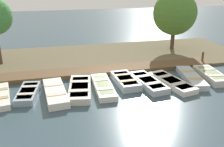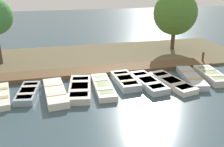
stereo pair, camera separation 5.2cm
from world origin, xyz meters
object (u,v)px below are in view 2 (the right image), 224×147
Objects in this scene: rowboat_8 at (191,77)px; rowboat_7 at (172,82)px; rowboat_2 at (55,92)px; rowboat_1 at (28,93)px; rowboat_3 at (80,89)px; mooring_post_far at (203,58)px; park_tree_left at (175,13)px; rowboat_9 at (211,75)px; rowboat_4 at (103,86)px; rowboat_6 at (148,82)px; rowboat_5 at (125,81)px.

rowboat_7 is at bearing -64.96° from rowboat_8.
rowboat_2 is 0.97× the size of rowboat_8.
rowboat_1 is 0.77× the size of rowboat_2.
rowboat_3 reaches higher than rowboat_1.
rowboat_2 is 3.64× the size of mooring_post_far.
rowboat_9 is at bearing -5.05° from park_tree_left.
park_tree_left is (-6.89, 7.87, 3.16)m from rowboat_4.
rowboat_8 is at bearing 97.23° from rowboat_1.
rowboat_4 is at bearing 96.12° from rowboat_1.
rowboat_3 is 4.18m from rowboat_6.
rowboat_9 reaches higher than rowboat_4.
rowboat_6 is (0.18, 7.07, 0.01)m from rowboat_1.
mooring_post_far is (-2.75, 9.70, 0.30)m from rowboat_3.
mooring_post_far reaches higher than rowboat_3.
rowboat_4 is 0.97× the size of rowboat_8.
rowboat_6 reaches higher than rowboat_8.
rowboat_6 is at bearing 90.61° from rowboat_4.
rowboat_4 is at bearing -83.90° from rowboat_9.
rowboat_8 is 3.67m from mooring_post_far.
rowboat_3 is 1.38m from rowboat_4.
rowboat_3 is 1.15× the size of rowboat_9.
mooring_post_far is 5.07m from park_tree_left.
rowboat_1 is 1.53m from rowboat_2.
rowboat_6 is at bearing -63.26° from mooring_post_far.
rowboat_6 reaches higher than rowboat_7.
rowboat_9 is (0.45, 5.76, -0.00)m from rowboat_5.
rowboat_3 reaches higher than rowboat_4.
rowboat_4 is 5.82m from rowboat_8.
rowboat_2 is at bearing -102.79° from rowboat_7.
rowboat_3 is 11.97m from park_tree_left.
rowboat_9 is (-0.26, 10.04, 0.01)m from rowboat_2.
mooring_post_far is (-2.78, 5.52, 0.30)m from rowboat_6.
rowboat_5 is 0.76× the size of rowboat_7.
rowboat_3 reaches higher than rowboat_7.
rowboat_9 reaches higher than rowboat_1.
rowboat_3 is 1.29× the size of rowboat_5.
rowboat_1 is 0.74× the size of rowboat_8.
rowboat_9 is 3.19× the size of mooring_post_far.
rowboat_5 reaches higher than rowboat_9.
rowboat_5 is (-0.71, 4.29, 0.01)m from rowboat_2.
rowboat_8 reaches higher than rowboat_7.
park_tree_left is at bearing -173.91° from mooring_post_far.
park_tree_left is at bearing 118.83° from rowboat_2.
rowboat_8 is (-0.10, 3.02, -0.01)m from rowboat_6.
rowboat_6 is 3.02m from rowboat_8.
mooring_post_far is at bearing 109.64° from rowboat_6.
rowboat_9 is 7.58m from park_tree_left.
rowboat_4 is at bearing -48.79° from park_tree_left.
rowboat_4 is at bearing -71.92° from mooring_post_far.
rowboat_5 is at bearing 108.86° from rowboat_3.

